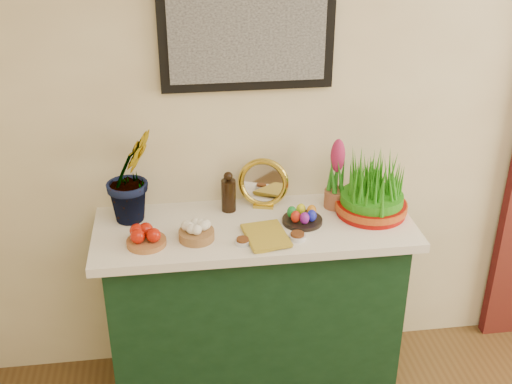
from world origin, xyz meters
TOP-DOWN VIEW (x-y plane):
  - sideboard at (-0.49, 2.00)m, footprint 1.30×0.45m
  - tablecloth at (-0.49, 2.00)m, footprint 1.40×0.55m
  - hyacinth_green at (-1.01, 2.13)m, footprint 0.36×0.35m
  - apple_bowl at (-0.95, 1.89)m, footprint 0.21×0.21m
  - garlic_basket at (-0.75, 1.91)m, footprint 0.15×0.15m
  - vinegar_cruet at (-0.59, 2.14)m, footprint 0.07×0.07m
  - mirror at (-0.42, 2.17)m, footprint 0.24×0.11m
  - book at (-0.54, 1.86)m, footprint 0.18×0.24m
  - spice_dish_left at (-0.56, 1.84)m, footprint 0.06×0.06m
  - spice_dish_right at (-0.33, 1.85)m, footprint 0.07×0.07m
  - egg_plate at (-0.28, 1.98)m, footprint 0.20×0.20m
  - hyacinth_pink at (-0.10, 2.11)m, footprint 0.10×0.10m
  - wheatgrass_sabzeh at (0.05, 2.03)m, footprint 0.32×0.32m

SIDE VIEW (x-z plane):
  - sideboard at x=-0.49m, z-range 0.00..0.85m
  - tablecloth at x=-0.49m, z-range 0.85..0.89m
  - spice_dish_left at x=-0.56m, z-range 0.89..0.92m
  - spice_dish_right at x=-0.33m, z-range 0.89..0.92m
  - book at x=-0.54m, z-range 0.89..0.92m
  - egg_plate at x=-0.28m, z-range 0.88..0.95m
  - garlic_basket at x=-0.75m, z-range 0.88..0.97m
  - apple_bowl at x=-0.95m, z-range 0.88..0.97m
  - vinegar_cruet at x=-0.59m, z-range 0.88..1.07m
  - mirror at x=-0.42m, z-range 0.89..1.12m
  - wheatgrass_sabzeh at x=0.05m, z-range 0.87..1.14m
  - hyacinth_pink at x=-0.10m, z-range 0.87..1.21m
  - hyacinth_green at x=-1.01m, z-range 0.89..1.44m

